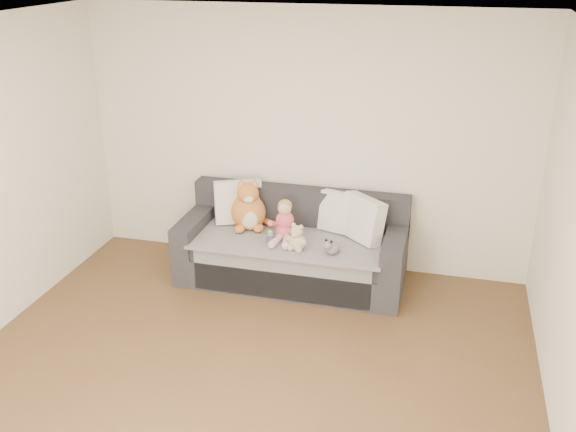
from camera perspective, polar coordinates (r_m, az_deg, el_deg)
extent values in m
plane|color=brown|center=(4.85, -5.64, -16.71)|extent=(5.00, 5.00, 0.00)
plane|color=white|center=(3.78, -7.20, 15.37)|extent=(5.00, 5.00, 0.00)
plane|color=white|center=(6.40, 1.56, 6.66)|extent=(4.50, 0.00, 4.50)
cube|color=#27272C|center=(6.39, 0.34, -4.46)|extent=(2.20, 0.90, 0.30)
cube|color=#27272C|center=(6.26, 0.28, -2.75)|extent=(1.90, 0.80, 0.15)
cube|color=#27272C|center=(6.49, 1.11, 0.84)|extent=(2.20, 0.20, 0.40)
cube|color=#27272C|center=(6.55, -8.16, -1.07)|extent=(0.20, 0.90, 0.30)
cube|color=#27272C|center=(6.11, 9.48, -2.98)|extent=(0.20, 0.90, 0.30)
cube|color=gray|center=(6.21, 0.23, -2.10)|extent=(1.85, 0.88, 0.02)
cube|color=gray|center=(5.98, -0.70, -5.69)|extent=(1.70, 0.02, 0.41)
cube|color=silver|center=(6.53, -4.45, 1.27)|extent=(0.52, 0.39, 0.45)
cube|color=silver|center=(6.31, 4.78, 0.29)|extent=(0.47, 0.31, 0.41)
cube|color=silver|center=(6.15, 6.65, -0.24)|extent=(0.49, 0.46, 0.44)
ellipsoid|color=#D64B54|center=(6.20, -0.29, -1.32)|extent=(0.19, 0.15, 0.15)
ellipsoid|color=#D64B54|center=(6.16, -0.28, -0.38)|extent=(0.18, 0.15, 0.19)
ellipsoid|color=#DBAA8C|center=(6.10, -0.31, 0.71)|extent=(0.13, 0.13, 0.13)
ellipsoid|color=tan|center=(6.11, -0.27, 0.97)|extent=(0.14, 0.14, 0.11)
cylinder|color=#D64B54|center=(6.13, -1.21, -0.69)|extent=(0.10, 0.19, 0.12)
cylinder|color=#D64B54|center=(6.10, 0.41, -0.83)|extent=(0.11, 0.19, 0.12)
ellipsoid|color=#DBAA8C|center=(6.10, -1.60, -1.46)|extent=(0.05, 0.05, 0.05)
ellipsoid|color=#DBAA8C|center=(6.05, 0.51, -1.65)|extent=(0.05, 0.05, 0.05)
cylinder|color=#E5B2C6|center=(6.08, -1.11, -2.21)|extent=(0.09, 0.24, 0.08)
cylinder|color=#E5B2C6|center=(6.06, -0.13, -2.30)|extent=(0.11, 0.24, 0.08)
ellipsoid|color=#DBAA8C|center=(5.99, -1.49, -2.69)|extent=(0.05, 0.07, 0.04)
ellipsoid|color=#DBAA8C|center=(5.96, -0.25, -2.81)|extent=(0.05, 0.07, 0.04)
ellipsoid|color=#C95D2C|center=(6.41, -3.54, 0.33)|extent=(0.35, 0.30, 0.37)
ellipsoid|color=beige|center=(6.31, -3.50, -0.32)|extent=(0.18, 0.08, 0.20)
ellipsoid|color=#C95D2C|center=(6.31, -3.58, 2.03)|extent=(0.21, 0.21, 0.21)
ellipsoid|color=beige|center=(6.23, -3.54, 1.48)|extent=(0.10, 0.06, 0.07)
cone|color=#C95D2C|center=(6.30, -4.20, 2.99)|extent=(0.11, 0.11, 0.07)
cone|color=pink|center=(6.29, -4.19, 2.91)|extent=(0.07, 0.07, 0.05)
cone|color=#C95D2C|center=(6.31, -3.02, 3.03)|extent=(0.11, 0.11, 0.07)
cone|color=pink|center=(6.30, -3.01, 2.95)|extent=(0.07, 0.07, 0.05)
ellipsoid|color=#C95D2C|center=(6.33, -4.31, -1.15)|extent=(0.10, 0.12, 0.08)
ellipsoid|color=#C95D2C|center=(6.33, -2.63, -1.09)|extent=(0.10, 0.12, 0.08)
cylinder|color=#C95D2C|center=(6.51, -2.06, -0.44)|extent=(0.22, 0.20, 0.08)
ellipsoid|color=#CBB08D|center=(5.95, 0.83, -2.33)|extent=(0.16, 0.14, 0.16)
ellipsoid|color=#CBB08D|center=(5.90, 0.79, -1.39)|extent=(0.12, 0.12, 0.12)
ellipsoid|color=#CBB08D|center=(5.91, 0.51, -0.83)|extent=(0.04, 0.04, 0.04)
ellipsoid|color=#CBB08D|center=(5.87, 1.17, -1.00)|extent=(0.04, 0.04, 0.04)
ellipsoid|color=beige|center=(5.87, 0.56, -1.66)|extent=(0.04, 0.04, 0.04)
ellipsoid|color=#CBB08D|center=(5.96, 0.11, -2.02)|extent=(0.06, 0.06, 0.06)
ellipsoid|color=#CBB08D|center=(5.89, 1.36, -2.34)|extent=(0.06, 0.06, 0.06)
ellipsoid|color=#CBB08D|center=(5.96, 0.21, -2.84)|extent=(0.06, 0.06, 0.06)
ellipsoid|color=#CBB08D|center=(5.91, 0.95, -3.04)|extent=(0.06, 0.06, 0.06)
ellipsoid|color=white|center=(5.90, 3.96, -2.82)|extent=(0.13, 0.17, 0.12)
ellipsoid|color=white|center=(5.82, 3.56, -2.63)|extent=(0.08, 0.08, 0.08)
ellipsoid|color=black|center=(5.82, 3.42, -2.18)|extent=(0.03, 0.03, 0.03)
ellipsoid|color=black|center=(5.80, 3.87, -2.31)|extent=(0.03, 0.03, 0.03)
cylinder|color=#5E3288|center=(6.07, -1.58, -2.09)|extent=(0.09, 0.09, 0.09)
cone|color=green|center=(6.04, -1.59, -1.57)|extent=(0.08, 0.08, 0.04)
cylinder|color=green|center=(6.07, -2.05, -2.04)|extent=(0.02, 0.02, 0.07)
cylinder|color=green|center=(6.06, -1.12, -2.04)|extent=(0.02, 0.02, 0.07)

